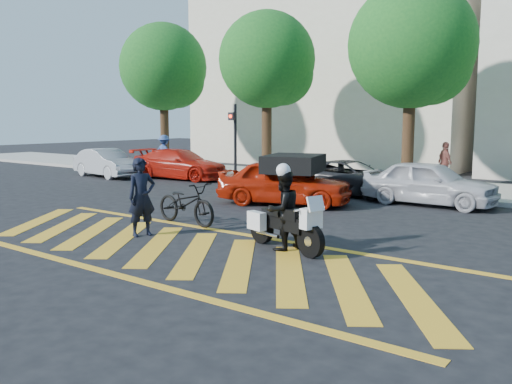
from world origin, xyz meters
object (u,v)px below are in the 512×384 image
Objects in this scene: bicycle at (186,203)px; red_convertible at (285,182)px; parked_mid_right at (430,183)px; parked_left at (180,164)px; officer_bike at (142,197)px; parked_far_left at (107,163)px; police_motorcycle at (284,224)px; officer_moto at (283,210)px; parked_mid_left at (350,178)px.

bicycle is 0.50× the size of red_convertible.
red_convertible is 1.02× the size of parked_mid_right.
officer_bike is at bearing -146.55° from parked_left.
officer_bike is 0.46× the size of parked_far_left.
officer_moto is (-0.02, -0.01, 0.29)m from police_motorcycle.
officer_bike is 0.39× the size of parked_left.
parked_mid_left is at bearing -28.11° from red_convertible.
officer_moto is at bearing 178.01° from parked_mid_right.
officer_moto is at bearing -160.31° from parked_mid_left.
parked_far_left is (-14.03, 6.54, -0.17)m from officer_moto.
parked_far_left is at bearing 74.61° from officer_bike.
officer_moto reaches higher than parked_far_left.
officer_moto reaches higher than parked_mid_left.
parked_left is at bearing 91.53° from parked_mid_left.
police_motorcycle is 0.29m from officer_moto.
red_convertible is 0.91× the size of parked_left.
officer_moto is at bearing -97.21° from bicycle.
parked_mid_left is (-2.60, 7.94, -0.21)m from officer_moto.
parked_mid_left is at bearing -1.33° from bicycle.
parked_mid_right reaches higher than police_motorcycle.
parked_mid_right is at bearing 103.13° from police_motorcycle.
bicycle is 10.34m from parked_left.
police_motorcycle is at bearing -108.35° from parked_far_left.
officer_bike is 1.60m from bicycle.
officer_bike is 0.87× the size of bicycle.
parked_left is 11.20m from parked_mid_right.
red_convertible reaches higher than police_motorcycle.
police_motorcycle is 0.50× the size of parked_mid_left.
parked_mid_left is (0.60, 3.16, -0.10)m from red_convertible.
bicycle is 7.24m from parked_mid_left.
officer_bike is at bearing 156.98° from parked_mid_right.
parked_far_left is 0.90× the size of parked_mid_left.
officer_moto is 5.75m from red_convertible.
bicycle is at bearing -176.20° from police_motorcycle.
parked_far_left is at bearing 63.37° from red_convertible.
parked_mid_left is (0.80, 7.20, 0.06)m from bicycle.
parked_mid_left is (0.64, 8.76, -0.29)m from officer_bike.
officer_bike reaches higher than parked_mid_right.
officer_bike is at bearing 177.35° from parked_mid_left.
police_motorcycle is at bearing -133.61° from parked_left.
officer_moto is 0.42× the size of parked_far_left.
parked_mid_left is at bearing 14.73° from officer_bike.
officer_bike is 5.60m from red_convertible.
parked_left reaches higher than parked_far_left.
red_convertible is 0.96× the size of parked_mid_left.
officer_bike is at bearing -169.11° from bicycle.
police_motorcycle is 0.53× the size of parked_mid_right.
police_motorcycle is at bearing 136.80° from officer_moto.
officer_moto is at bearing -108.40° from parked_far_left.
parked_far_left reaches higher than parked_mid_left.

